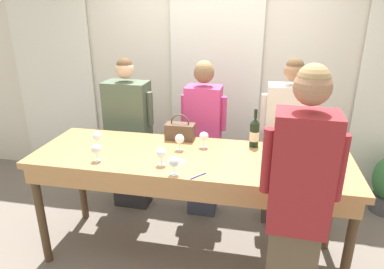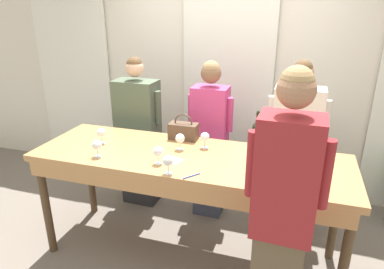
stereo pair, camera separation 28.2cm
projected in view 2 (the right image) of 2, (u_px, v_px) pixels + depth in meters
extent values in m
plane|color=#70665B|center=(189.00, 253.00, 3.15)|extent=(18.00, 18.00, 0.00)
cube|color=silver|center=(229.00, 73.00, 3.98)|extent=(12.00, 0.06, 2.80)
cube|color=white|center=(74.00, 69.00, 4.53)|extent=(1.05, 0.03, 2.69)
cube|color=white|center=(227.00, 79.00, 3.94)|extent=(1.05, 0.03, 2.69)
cube|color=#B27F4C|center=(189.00, 158.00, 2.81)|extent=(2.59, 0.83, 0.05)
cube|color=#B27F4C|center=(172.00, 191.00, 2.48)|extent=(2.49, 0.03, 0.12)
cylinder|color=#4C3823|center=(46.00, 207.00, 3.03)|extent=(0.07, 0.07, 0.94)
cylinder|color=#4C3823|center=(343.00, 267.00, 2.33)|extent=(0.07, 0.07, 0.94)
cylinder|color=#4C3823|center=(90.00, 173.00, 3.64)|extent=(0.07, 0.07, 0.94)
cylinder|color=#4C3823|center=(336.00, 213.00, 2.94)|extent=(0.07, 0.07, 0.94)
cylinder|color=black|center=(256.00, 137.00, 2.88)|extent=(0.08, 0.08, 0.21)
cone|color=black|center=(258.00, 123.00, 2.84)|extent=(0.08, 0.08, 0.04)
cylinder|color=black|center=(258.00, 116.00, 2.82)|extent=(0.03, 0.03, 0.08)
cylinder|color=beige|center=(256.00, 138.00, 2.89)|extent=(0.08, 0.08, 0.08)
cube|color=brown|center=(183.00, 131.00, 3.12)|extent=(0.26, 0.13, 0.15)
torus|color=brown|center=(183.00, 123.00, 3.09)|extent=(0.17, 0.01, 0.17)
cylinder|color=white|center=(205.00, 148.00, 2.94)|extent=(0.06, 0.06, 0.00)
cylinder|color=white|center=(205.00, 144.00, 2.93)|extent=(0.01, 0.01, 0.06)
sphere|color=white|center=(205.00, 137.00, 2.90)|extent=(0.08, 0.08, 0.08)
cylinder|color=white|center=(294.00, 170.00, 2.54)|extent=(0.06, 0.06, 0.00)
cylinder|color=white|center=(295.00, 166.00, 2.53)|extent=(0.01, 0.01, 0.06)
sphere|color=white|center=(296.00, 158.00, 2.50)|extent=(0.08, 0.08, 0.08)
sphere|color=maroon|center=(296.00, 159.00, 2.51)|extent=(0.05, 0.05, 0.05)
cylinder|color=white|center=(168.00, 173.00, 2.49)|extent=(0.06, 0.06, 0.00)
cylinder|color=white|center=(168.00, 169.00, 2.48)|extent=(0.01, 0.01, 0.06)
sphere|color=white|center=(168.00, 161.00, 2.46)|extent=(0.08, 0.08, 0.08)
cylinder|color=white|center=(158.00, 163.00, 2.65)|extent=(0.06, 0.06, 0.00)
cylinder|color=white|center=(158.00, 159.00, 2.64)|extent=(0.01, 0.01, 0.06)
sphere|color=white|center=(158.00, 151.00, 2.61)|extent=(0.08, 0.08, 0.08)
cylinder|color=white|center=(180.00, 149.00, 2.91)|extent=(0.06, 0.06, 0.00)
cylinder|color=white|center=(180.00, 145.00, 2.90)|extent=(0.01, 0.01, 0.06)
sphere|color=white|center=(180.00, 138.00, 2.87)|extent=(0.08, 0.08, 0.08)
cylinder|color=white|center=(98.00, 156.00, 2.77)|extent=(0.06, 0.06, 0.00)
cylinder|color=white|center=(98.00, 152.00, 2.76)|extent=(0.01, 0.01, 0.06)
sphere|color=white|center=(97.00, 145.00, 2.74)|extent=(0.08, 0.08, 0.08)
sphere|color=maroon|center=(97.00, 146.00, 2.74)|extent=(0.05, 0.05, 0.05)
cylinder|color=white|center=(102.00, 143.00, 3.04)|extent=(0.06, 0.06, 0.00)
cylinder|color=white|center=(102.00, 139.00, 3.03)|extent=(0.01, 0.01, 0.06)
sphere|color=white|center=(101.00, 132.00, 3.00)|extent=(0.08, 0.08, 0.08)
cube|color=white|center=(174.00, 161.00, 2.69)|extent=(0.14, 0.14, 0.00)
cylinder|color=#193399|center=(191.00, 176.00, 2.45)|extent=(0.10, 0.12, 0.01)
cube|color=#28282D|center=(140.00, 169.00, 3.88)|extent=(0.39, 0.24, 0.79)
cube|color=#4C5B47|center=(137.00, 110.00, 3.63)|extent=(0.45, 0.28, 0.63)
sphere|color=#DBAD89|center=(134.00, 68.00, 3.47)|extent=(0.19, 0.19, 0.19)
sphere|color=brown|center=(134.00, 65.00, 3.46)|extent=(0.16, 0.16, 0.16)
cylinder|color=#4C5B47|center=(158.00, 107.00, 3.53)|extent=(0.07, 0.07, 0.34)
cylinder|color=#4C5B47|center=(116.00, 103.00, 3.68)|extent=(0.07, 0.07, 0.34)
cube|color=#383D51|center=(209.00, 180.00, 3.65)|extent=(0.30, 0.21, 0.78)
cube|color=#C63D7A|center=(210.00, 117.00, 3.40)|extent=(0.35, 0.25, 0.62)
sphere|color=brown|center=(211.00, 73.00, 3.24)|extent=(0.20, 0.20, 0.20)
sphere|color=#93754C|center=(211.00, 70.00, 3.23)|extent=(0.17, 0.17, 0.17)
cylinder|color=#C63D7A|center=(230.00, 115.00, 3.33)|extent=(0.07, 0.07, 0.34)
cylinder|color=#C63D7A|center=(191.00, 111.00, 3.44)|extent=(0.07, 0.07, 0.34)
cube|color=#473833|center=(289.00, 191.00, 3.41)|extent=(0.38, 0.21, 0.81)
cube|color=silver|center=(297.00, 122.00, 3.15)|extent=(0.44, 0.25, 0.64)
sphere|color=#9E7051|center=(303.00, 73.00, 2.99)|extent=(0.19, 0.19, 0.19)
sphere|color=brown|center=(303.00, 69.00, 2.98)|extent=(0.17, 0.17, 0.17)
cylinder|color=silver|center=(326.00, 119.00, 3.07)|extent=(0.07, 0.07, 0.35)
cylinder|color=silver|center=(271.00, 114.00, 3.20)|extent=(0.07, 0.07, 0.35)
cube|color=maroon|center=(287.00, 178.00, 1.87)|extent=(0.35, 0.26, 0.71)
sphere|color=#9E7051|center=(296.00, 90.00, 1.70)|extent=(0.20, 0.20, 0.20)
sphere|color=#93754C|center=(297.00, 83.00, 1.68)|extent=(0.17, 0.17, 0.17)
cylinder|color=maroon|center=(252.00, 164.00, 1.91)|extent=(0.07, 0.07, 0.39)
cylinder|color=maroon|center=(325.00, 175.00, 1.79)|extent=(0.07, 0.07, 0.39)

